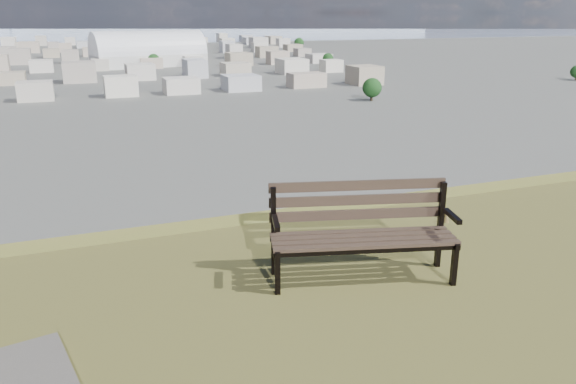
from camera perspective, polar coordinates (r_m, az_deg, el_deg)
name	(u,v)px	position (r m, az deg, el deg)	size (l,w,h in m)	color
park_bench	(361,226)	(5.46, 7.46, -3.47)	(1.84, 0.99, 0.92)	#3F2C24
arena	(149,55)	(318.40, -13.97, 13.33)	(61.02, 33.87, 24.37)	silver
city_blocks	(69,52)	(397.35, -21.33, 13.12)	(395.00, 361.00, 7.00)	#BDB3A6
city_trees	(15,60)	(322.92, -25.97, 11.99)	(406.52, 387.20, 9.98)	#372A1B
bay_water	(65,33)	(902.60, -21.68, 14.81)	(2400.00, 700.00, 0.12)	#99A5C2
far_hills	(33,14)	(1406.35, -24.48, 16.16)	(2050.00, 340.00, 60.00)	#A2B3C9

